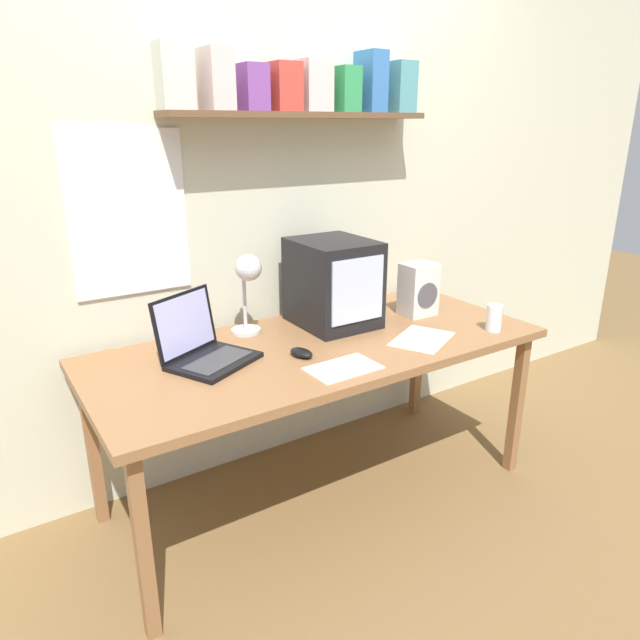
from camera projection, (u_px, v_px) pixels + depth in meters
ground_plane at (320, 491)px, 2.55m from camera, size 12.00×12.00×0.00m
back_wall at (263, 183)px, 2.49m from camera, size 5.60×0.24×2.60m
corner_desk at (320, 355)px, 2.34m from camera, size 1.85×0.80×0.71m
crt_monitor at (333, 283)px, 2.49m from camera, size 0.31×0.37×0.38m
laptop at (201, 345)px, 2.13m from camera, size 0.39×0.38×0.25m
desk_lamp at (248, 279)px, 2.32m from camera, size 0.13×0.18×0.35m
juice_glass at (494, 319)px, 2.44m from camera, size 0.07×0.07×0.11m
space_heater at (418, 290)px, 2.63m from camera, size 0.16×0.13×0.24m
computer_mouse at (301, 353)px, 2.18m from camera, size 0.08×0.12×0.03m
loose_paper_near_laptop at (343, 368)px, 2.08m from camera, size 0.26×0.17×0.00m
loose_paper_near_monitor at (422, 339)px, 2.36m from camera, size 0.34×0.30×0.00m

